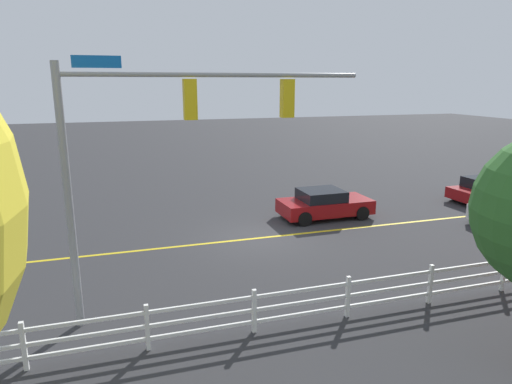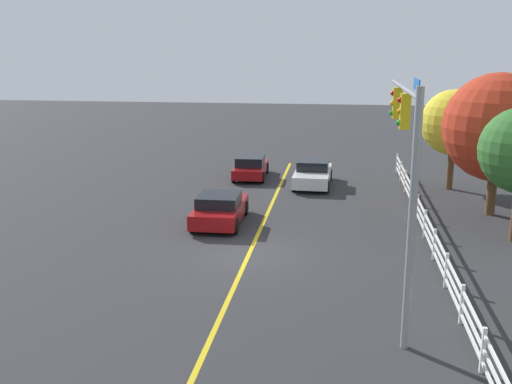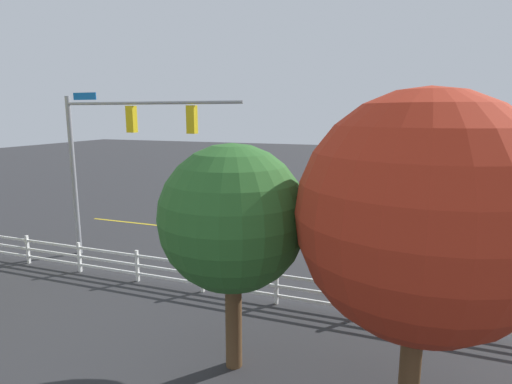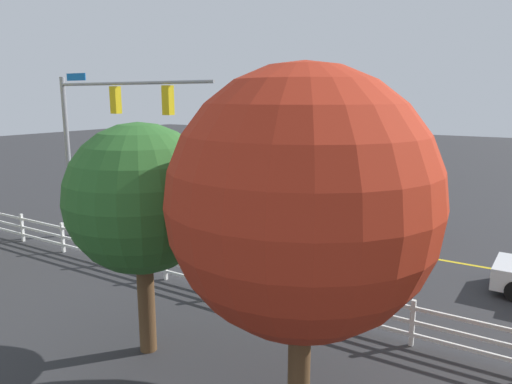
{
  "view_description": "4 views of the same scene",
  "coord_description": "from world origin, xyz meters",
  "px_view_note": "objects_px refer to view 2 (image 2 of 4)",
  "views": [
    {
      "loc": [
        5.21,
        16.46,
        6.11
      ],
      "look_at": [
        0.01,
        -0.18,
        1.88
      ],
      "focal_mm": 31.76,
      "sensor_mm": 36.0,
      "label": 1
    },
    {
      "loc": [
        20.79,
        3.21,
        7.48
      ],
      "look_at": [
        0.53,
        0.34,
        2.52
      ],
      "focal_mm": 42.23,
      "sensor_mm": 36.0,
      "label": 2
    },
    {
      "loc": [
        -6.64,
        18.35,
        5.92
      ],
      "look_at": [
        0.25,
        -0.23,
        2.15
      ],
      "focal_mm": 29.16,
      "sensor_mm": 36.0,
      "label": 3
    },
    {
      "loc": [
        -10.5,
        17.34,
        5.81
      ],
      "look_at": [
        0.53,
        -0.33,
        1.59
      ],
      "focal_mm": 33.06,
      "sensor_mm": 36.0,
      "label": 4
    }
  ],
  "objects_px": {
    "car_1": "(251,167)",
    "tree_0": "(498,127)",
    "car_2": "(313,174)",
    "car_0": "(220,209)",
    "tree_1": "(454,123)"
  },
  "relations": [
    {
      "from": "car_0",
      "to": "tree_1",
      "type": "xyz_separation_m",
      "value": [
        -8.09,
        10.95,
        2.93
      ]
    },
    {
      "from": "tree_0",
      "to": "car_0",
      "type": "bearing_deg",
      "value": -75.32
    },
    {
      "from": "car_1",
      "to": "tree_0",
      "type": "distance_m",
      "value": 13.96
    },
    {
      "from": "car_0",
      "to": "tree_0",
      "type": "xyz_separation_m",
      "value": [
        -3.13,
        11.93,
        3.34
      ]
    },
    {
      "from": "car_0",
      "to": "car_1",
      "type": "bearing_deg",
      "value": -0.44
    },
    {
      "from": "car_0",
      "to": "car_1",
      "type": "relative_size",
      "value": 1.03
    },
    {
      "from": "car_1",
      "to": "tree_1",
      "type": "relative_size",
      "value": 0.77
    },
    {
      "from": "car_1",
      "to": "tree_1",
      "type": "bearing_deg",
      "value": -98.86
    },
    {
      "from": "car_2",
      "to": "tree_1",
      "type": "relative_size",
      "value": 0.84
    },
    {
      "from": "car_2",
      "to": "car_1",
      "type": "bearing_deg",
      "value": -110.7
    },
    {
      "from": "car_1",
      "to": "tree_0",
      "type": "xyz_separation_m",
      "value": [
        6.3,
        12.0,
        3.35
      ]
    },
    {
      "from": "car_2",
      "to": "tree_0",
      "type": "height_order",
      "value": "tree_0"
    },
    {
      "from": "car_0",
      "to": "tree_0",
      "type": "height_order",
      "value": "tree_0"
    },
    {
      "from": "car_1",
      "to": "car_2",
      "type": "xyz_separation_m",
      "value": [
        1.51,
        3.69,
        0.02
      ]
    },
    {
      "from": "car_0",
      "to": "car_2",
      "type": "bearing_deg",
      "value": -25.45
    }
  ]
}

